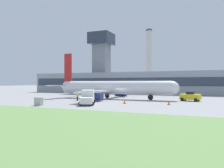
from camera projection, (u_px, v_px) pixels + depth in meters
ground_plane at (119, 100)px, 46.30m from camera, size 400.00×400.00×0.00m
terminal_building at (147, 81)px, 75.04m from camera, size 87.59×13.96×22.19m
smokestack_left at (149, 60)px, 103.46m from camera, size 2.93×2.93×28.98m
airplane at (112, 88)px, 49.22m from camera, size 28.66×26.45×10.80m
pushback_tug at (190, 97)px, 43.65m from camera, size 4.13×3.15×1.88m
baggage_truck at (88, 97)px, 37.44m from camera, size 4.48×6.67×2.40m
ground_crew_person at (77, 96)px, 44.10m from camera, size 0.47×0.47×1.81m
traffic_cone_near_nose at (169, 103)px, 36.28m from camera, size 0.54×0.54×0.68m
traffic_cone_wingtip at (124, 102)px, 38.58m from camera, size 0.57×0.57×0.64m
utility_cabinet at (39, 101)px, 34.97m from camera, size 1.27×0.70×1.33m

